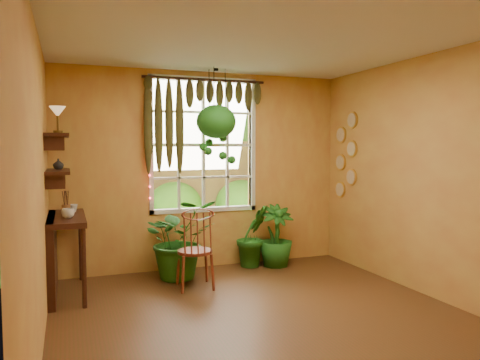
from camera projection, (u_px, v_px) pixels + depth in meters
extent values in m
plane|color=#502916|center=(270.00, 323.00, 4.45)|extent=(4.50, 4.50, 0.00)
plane|color=silver|center=(271.00, 34.00, 4.26)|extent=(4.50, 4.50, 0.00)
plane|color=gold|center=(204.00, 170.00, 6.46)|extent=(4.00, 0.00, 4.00)
plane|color=gold|center=(38.00, 188.00, 3.66)|extent=(0.00, 4.50, 4.50)
plane|color=gold|center=(440.00, 177.00, 5.05)|extent=(0.00, 4.50, 4.50)
cube|color=silver|center=(203.00, 145.00, 6.47)|extent=(1.52, 0.10, 1.86)
cube|color=white|center=(203.00, 145.00, 6.49)|extent=(1.38, 0.01, 1.78)
cylinder|color=#391A0F|center=(205.00, 80.00, 6.30)|extent=(1.70, 0.04, 0.04)
cube|color=#391A0F|center=(66.00, 218.00, 5.26)|extent=(0.40, 1.20, 0.06)
cube|color=#391A0F|center=(52.00, 256.00, 5.24)|extent=(0.08, 1.18, 0.90)
cylinder|color=#391A0F|center=(84.00, 267.00, 4.83)|extent=(0.05, 0.05, 0.86)
cylinder|color=#391A0F|center=(81.00, 246.00, 5.86)|extent=(0.05, 0.05, 0.86)
cube|color=#391A0F|center=(58.00, 171.00, 5.20)|extent=(0.25, 0.90, 0.04)
cube|color=#391A0F|center=(57.00, 135.00, 5.17)|extent=(0.25, 0.90, 0.04)
cube|color=#2D621C|center=(147.00, 218.00, 11.23)|extent=(14.00, 10.00, 0.04)
cube|color=olive|center=(161.00, 185.00, 9.49)|extent=(12.00, 0.10, 1.80)
plane|color=#83ABDB|center=(136.00, 152.00, 12.81)|extent=(12.00, 0.00, 12.00)
cylinder|color=maroon|center=(195.00, 251.00, 5.54)|extent=(0.44, 0.44, 0.04)
torus|color=maroon|center=(198.00, 214.00, 5.34)|extent=(0.39, 0.06, 0.39)
imported|color=#164D14|center=(180.00, 239.00, 5.94)|extent=(0.99, 0.88, 1.02)
imported|color=#164D14|center=(253.00, 236.00, 6.54)|extent=(0.54, 0.47, 0.86)
imported|color=#164D14|center=(276.00, 236.00, 6.56)|extent=(0.50, 0.50, 0.86)
ellipsoid|color=black|center=(216.00, 128.00, 6.15)|extent=(0.31, 0.31, 0.19)
ellipsoid|color=#164D14|center=(216.00, 122.00, 6.14)|extent=(0.52, 0.52, 0.44)
imported|color=silver|center=(68.00, 213.00, 5.07)|extent=(0.17, 0.17, 0.11)
imported|color=beige|center=(73.00, 208.00, 5.55)|extent=(0.13, 0.13, 0.09)
cylinder|color=brown|center=(66.00, 210.00, 5.33)|extent=(0.10, 0.10, 0.12)
imported|color=#B2AD99|center=(58.00, 164.00, 5.30)|extent=(0.15, 0.15, 0.12)
cylinder|color=#573C18|center=(58.00, 132.00, 4.97)|extent=(0.10, 0.10, 0.03)
cylinder|color=#573C18|center=(58.00, 123.00, 4.96)|extent=(0.02, 0.02, 0.17)
cone|color=slate|center=(57.00, 112.00, 4.95)|extent=(0.17, 0.17, 0.11)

